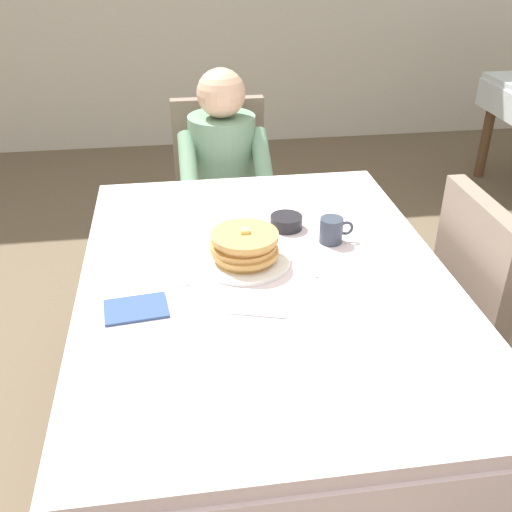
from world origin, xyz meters
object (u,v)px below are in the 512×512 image
at_px(cup_coffee, 332,230).
at_px(dining_table_main, 265,298).
at_px(bowl_butter, 286,222).
at_px(fork_left_of_plate, 184,270).
at_px(chair_right_side, 492,309).
at_px(plate_breakfast, 245,260).
at_px(breakfast_stack, 244,245).
at_px(spoon_near_edge, 258,315).
at_px(chair_diner, 221,185).
at_px(diner_person, 224,171).
at_px(knife_right_of_plate, 307,261).

bearing_deg(cup_coffee, dining_table_main, -145.96).
relative_size(bowl_butter, fork_left_of_plate, 0.61).
distance_m(chair_right_side, bowl_butter, 0.75).
relative_size(plate_breakfast, breakfast_stack, 1.30).
height_order(dining_table_main, spoon_near_edge, spoon_near_edge).
bearing_deg(breakfast_stack, bowl_butter, 51.28).
bearing_deg(chair_diner, bowl_butter, 99.50).
height_order(diner_person, breakfast_stack, diner_person).
xyz_separation_m(breakfast_stack, bowl_butter, (0.17, 0.21, -0.04)).
relative_size(dining_table_main, bowl_butter, 13.85).
relative_size(chair_diner, knife_right_of_plate, 4.65).
bearing_deg(dining_table_main, spoon_near_edge, -104.31).
height_order(diner_person, plate_breakfast, diner_person).
distance_m(breakfast_stack, bowl_butter, 0.28).
xyz_separation_m(chair_diner, plate_breakfast, (-0.02, -1.10, 0.22)).
bearing_deg(diner_person, dining_table_main, 91.83).
distance_m(chair_diner, fork_left_of_plate, 1.16).
bearing_deg(chair_diner, knife_right_of_plate, 98.62).
xyz_separation_m(chair_diner, knife_right_of_plate, (0.17, -1.12, 0.21)).
bearing_deg(fork_left_of_plate, dining_table_main, -104.85).
distance_m(cup_coffee, knife_right_of_plate, 0.16).
bearing_deg(diner_person, breakfast_stack, 88.62).
bearing_deg(chair_right_side, dining_table_main, -90.00).
distance_m(diner_person, fork_left_of_plate, 0.99).
bearing_deg(cup_coffee, chair_right_side, -17.43).
bearing_deg(diner_person, plate_breakfast, 88.75).
relative_size(bowl_butter, knife_right_of_plate, 0.55).
height_order(breakfast_stack, knife_right_of_plate, breakfast_stack).
bearing_deg(breakfast_stack, dining_table_main, -51.86).
distance_m(plate_breakfast, bowl_butter, 0.27).
bearing_deg(breakfast_stack, fork_left_of_plate, -174.53).
relative_size(chair_right_side, spoon_near_edge, 6.20).
xyz_separation_m(bowl_butter, spoon_near_edge, (-0.17, -0.49, -0.02)).
relative_size(dining_table_main, chair_right_side, 1.64).
height_order(plate_breakfast, cup_coffee, cup_coffee).
bearing_deg(bowl_butter, fork_left_of_plate, -147.20).
height_order(dining_table_main, breakfast_stack, breakfast_stack).
xyz_separation_m(chair_diner, chair_right_side, (0.80, -1.17, 0.00)).
bearing_deg(breakfast_stack, plate_breakfast, 43.40).
relative_size(dining_table_main, knife_right_of_plate, 7.62).
relative_size(breakfast_stack, spoon_near_edge, 1.44).
relative_size(chair_diner, diner_person, 0.83).
height_order(chair_right_side, knife_right_of_plate, chair_right_side).
bearing_deg(cup_coffee, knife_right_of_plate, -133.56).
distance_m(dining_table_main, bowl_butter, 0.33).
bearing_deg(dining_table_main, knife_right_of_plate, 20.84).
height_order(chair_diner, spoon_near_edge, chair_diner).
bearing_deg(diner_person, bowl_butter, 101.48).
xyz_separation_m(plate_breakfast, cup_coffee, (0.30, 0.09, 0.03)).
bearing_deg(chair_diner, spoon_near_edge, 89.13).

